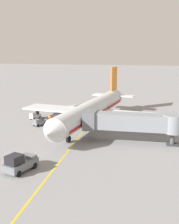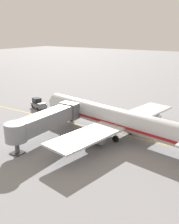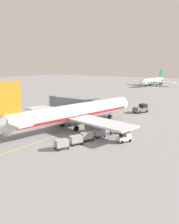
{
  "view_description": "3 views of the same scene",
  "coord_description": "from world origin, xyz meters",
  "px_view_note": "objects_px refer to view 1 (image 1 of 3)",
  "views": [
    {
      "loc": [
        -11.24,
        56.24,
        15.23
      ],
      "look_at": [
        -1.35,
        6.24,
        3.9
      ],
      "focal_mm": 46.96,
      "sensor_mm": 36.0,
      "label": 1
    },
    {
      "loc": [
        -39.71,
        -18.82,
        18.09
      ],
      "look_at": [
        -1.66,
        5.99,
        3.72
      ],
      "focal_mm": 41.54,
      "sensor_mm": 36.0,
      "label": 2
    },
    {
      "loc": [
        30.34,
        -37.56,
        13.31
      ],
      "look_at": [
        -0.17,
        5.1,
        2.78
      ],
      "focal_mm": 38.02,
      "sensor_mm": 36.0,
      "label": 3
    }
  ],
  "objects_px": {
    "pushback_tractor": "(20,163)",
    "jet_bridge": "(132,122)",
    "ground_crew_wing_walker": "(73,118)",
    "baggage_cart_second_in_train": "(65,113)",
    "baggage_cart_third_in_train": "(69,110)",
    "ground_crew_loader": "(50,118)",
    "baggage_cart_front": "(58,116)",
    "baggage_tug_trailing": "(35,116)",
    "parked_airliner": "(93,110)",
    "baggage_cart_tail_end": "(74,108)",
    "ground_crew_marshaller": "(63,126)",
    "baggage_tug_lead": "(39,122)"
  },
  "relations": [
    {
      "from": "jet_bridge",
      "to": "baggage_cart_second_in_train",
      "type": "height_order",
      "value": "jet_bridge"
    },
    {
      "from": "baggage_cart_tail_end",
      "to": "baggage_tug_trailing",
      "type": "bearing_deg",
      "value": 54.48
    },
    {
      "from": "jet_bridge",
      "to": "pushback_tractor",
      "type": "height_order",
      "value": "jet_bridge"
    },
    {
      "from": "baggage_cart_second_in_train",
      "to": "ground_crew_loader",
      "type": "relative_size",
      "value": 1.75
    },
    {
      "from": "baggage_cart_tail_end",
      "to": "baggage_cart_front",
      "type": "bearing_deg",
      "value": 80.75
    },
    {
      "from": "baggage_tug_trailing",
      "to": "baggage_cart_second_in_train",
      "type": "xyz_separation_m",
      "value": [
        -5.68,
        -3.35,
        0.24
      ]
    },
    {
      "from": "parked_airliner",
      "to": "pushback_tractor",
      "type": "distance_m",
      "value": 24.09
    },
    {
      "from": "baggage_cart_front",
      "to": "ground_crew_wing_walker",
      "type": "xyz_separation_m",
      "value": [
        -3.75,
        1.3,
        0.0
      ]
    },
    {
      "from": "pushback_tractor",
      "to": "baggage_cart_third_in_train",
      "type": "xyz_separation_m",
      "value": [
        2.3,
        -32.18,
        -0.15
      ]
    },
    {
      "from": "jet_bridge",
      "to": "ground_crew_wing_walker",
      "type": "distance_m",
      "value": 16.89
    },
    {
      "from": "baggage_cart_tail_end",
      "to": "parked_airliner",
      "type": "bearing_deg",
      "value": 119.78
    },
    {
      "from": "parked_airliner",
      "to": "baggage_tug_trailing",
      "type": "height_order",
      "value": "parked_airliner"
    },
    {
      "from": "pushback_tractor",
      "to": "baggage_cart_second_in_train",
      "type": "height_order",
      "value": "pushback_tractor"
    },
    {
      "from": "jet_bridge",
      "to": "ground_crew_loader",
      "type": "xyz_separation_m",
      "value": [
        17.36,
        -9.77,
        -2.5
      ]
    },
    {
      "from": "pushback_tractor",
      "to": "baggage_cart_front",
      "type": "relative_size",
      "value": 1.66
    },
    {
      "from": "baggage_cart_third_in_train",
      "to": "pushback_tractor",
      "type": "bearing_deg",
      "value": 94.09
    },
    {
      "from": "baggage_cart_front",
      "to": "baggage_cart_third_in_train",
      "type": "height_order",
      "value": "same"
    },
    {
      "from": "baggage_cart_third_in_train",
      "to": "ground_crew_loader",
      "type": "height_order",
      "value": "ground_crew_loader"
    },
    {
      "from": "baggage_cart_second_in_train",
      "to": "baggage_cart_third_in_train",
      "type": "bearing_deg",
      "value": -96.43
    },
    {
      "from": "parked_airliner",
      "to": "pushback_tractor",
      "type": "xyz_separation_m",
      "value": [
        4.89,
        23.5,
        -2.09
      ]
    },
    {
      "from": "baggage_tug_lead",
      "to": "jet_bridge",
      "type": "bearing_deg",
      "value": 159.68
    },
    {
      "from": "jet_bridge",
      "to": "baggage_cart_tail_end",
      "type": "xyz_separation_m",
      "value": [
        14.93,
        -20.97,
        -2.51
      ]
    },
    {
      "from": "ground_crew_marshaller",
      "to": "baggage_cart_second_in_train",
      "type": "bearing_deg",
      "value": -75.21
    },
    {
      "from": "baggage_tug_lead",
      "to": "baggage_cart_front",
      "type": "height_order",
      "value": "baggage_tug_lead"
    },
    {
      "from": "pushback_tractor",
      "to": "ground_crew_loader",
      "type": "height_order",
      "value": "pushback_tractor"
    },
    {
      "from": "jet_bridge",
      "to": "ground_crew_wing_walker",
      "type": "xyz_separation_m",
      "value": [
        12.6,
        -10.96,
        -2.5
      ]
    },
    {
      "from": "ground_crew_loader",
      "to": "ground_crew_marshaller",
      "type": "distance_m",
      "value": 7.22
    },
    {
      "from": "pushback_tractor",
      "to": "parked_airliner",
      "type": "bearing_deg",
      "value": -101.75
    },
    {
      "from": "pushback_tractor",
      "to": "baggage_cart_third_in_train",
      "type": "height_order",
      "value": "pushback_tractor"
    },
    {
      "from": "baggage_cart_front",
      "to": "baggage_tug_trailing",
      "type": "bearing_deg",
      "value": 4.11
    },
    {
      "from": "baggage_cart_tail_end",
      "to": "ground_crew_wing_walker",
      "type": "bearing_deg",
      "value": 103.1
    },
    {
      "from": "pushback_tractor",
      "to": "jet_bridge",
      "type": "bearing_deg",
      "value": -132.75
    },
    {
      "from": "parked_airliner",
      "to": "jet_bridge",
      "type": "relative_size",
      "value": 2.33
    },
    {
      "from": "baggage_cart_tail_end",
      "to": "jet_bridge",
      "type": "bearing_deg",
      "value": 125.45
    },
    {
      "from": "ground_crew_wing_walker",
      "to": "baggage_tug_trailing",
      "type": "bearing_deg",
      "value": -6.04
    },
    {
      "from": "jet_bridge",
      "to": "baggage_cart_second_in_train",
      "type": "bearing_deg",
      "value": -44.09
    },
    {
      "from": "baggage_tug_lead",
      "to": "baggage_cart_tail_end",
      "type": "xyz_separation_m",
      "value": [
        -3.68,
        -14.08,
        0.24
      ]
    },
    {
      "from": "baggage_tug_trailing",
      "to": "ground_crew_loader",
      "type": "height_order",
      "value": "ground_crew_loader"
    },
    {
      "from": "jet_bridge",
      "to": "baggage_cart_third_in_train",
      "type": "relative_size",
      "value": 5.41
    },
    {
      "from": "baggage_cart_second_in_train",
      "to": "baggage_cart_tail_end",
      "type": "distance_m",
      "value": 5.78
    },
    {
      "from": "pushback_tractor",
      "to": "ground_crew_wing_walker",
      "type": "distance_m",
      "value": 25.17
    },
    {
      "from": "ground_crew_loader",
      "to": "baggage_cart_second_in_train",
      "type": "bearing_deg",
      "value": -106.52
    },
    {
      "from": "ground_crew_wing_walker",
      "to": "ground_crew_marshaller",
      "type": "distance_m",
      "value": 6.8
    },
    {
      "from": "parked_airliner",
      "to": "baggage_cart_third_in_train",
      "type": "xyz_separation_m",
      "value": [
        7.18,
        -8.68,
        -2.24
      ]
    },
    {
      "from": "baggage_cart_third_in_train",
      "to": "ground_crew_marshaller",
      "type": "height_order",
      "value": "ground_crew_marshaller"
    },
    {
      "from": "jet_bridge",
      "to": "baggage_tug_lead",
      "type": "height_order",
      "value": "jet_bridge"
    },
    {
      "from": "baggage_tug_trailing",
      "to": "baggage_cart_front",
      "type": "height_order",
      "value": "baggage_tug_trailing"
    },
    {
      "from": "baggage_cart_second_in_train",
      "to": "baggage_tug_trailing",
      "type": "bearing_deg",
      "value": 30.58
    },
    {
      "from": "parked_airliner",
      "to": "baggage_cart_front",
      "type": "height_order",
      "value": "parked_airliner"
    },
    {
      "from": "jet_bridge",
      "to": "ground_crew_marshaller",
      "type": "relative_size",
      "value": 9.45
    }
  ]
}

